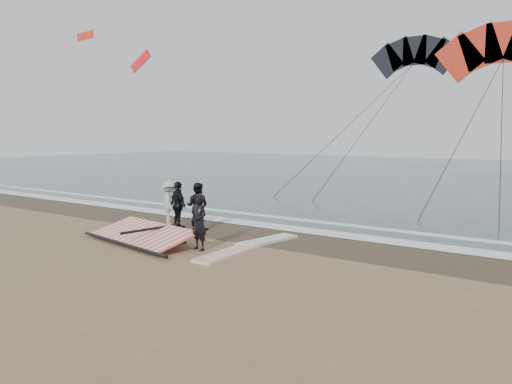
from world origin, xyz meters
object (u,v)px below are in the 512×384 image
board_white (226,254)px  board_cream (267,241)px  sail_rig (145,235)px  man_main (199,222)px

board_white → board_cream: 2.03m
board_white → sail_rig: (-3.11, -0.07, 0.15)m
man_main → board_white: 1.27m
board_white → sail_rig: 3.11m
man_main → sail_rig: man_main is taller
man_main → board_white: man_main is taller
board_cream → man_main: bearing=-106.4°
man_main → board_cream: man_main is taller
board_cream → sail_rig: (-3.06, -2.10, 0.15)m
man_main → sail_rig: bearing=-167.8°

